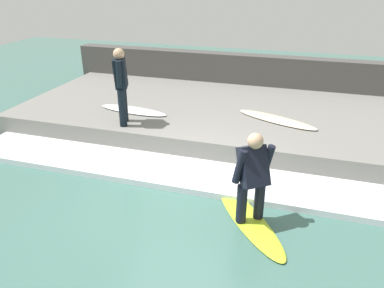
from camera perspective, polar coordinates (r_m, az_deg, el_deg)
ground_plane at (r=6.90m, az=-1.80°, el=-7.76°), size 28.00×28.00×0.00m
concrete_ledge at (r=9.77m, az=4.69°, el=4.13°), size 4.40×10.38×0.51m
back_wall at (r=11.93m, az=7.40°, el=10.13°), size 0.50×10.90×1.39m
wave_foam_crest at (r=7.40m, az=-0.18°, el=-4.73°), size 1.20×9.86×0.12m
surfboard_riding at (r=6.29m, az=8.69°, el=-11.42°), size 1.98×1.63×0.06m
surfer_riding at (r=5.82m, az=9.24°, el=-4.52°), size 0.62×0.61×1.52m
surfer_waiting_near at (r=8.48m, az=-10.75°, el=9.17°), size 0.56×0.40×1.72m
surfboard_waiting_near at (r=9.50m, az=-8.95°, el=5.12°), size 0.70×1.90×0.06m
surfboard_spare at (r=9.02m, az=12.75°, el=3.68°), size 1.21×2.04×0.06m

